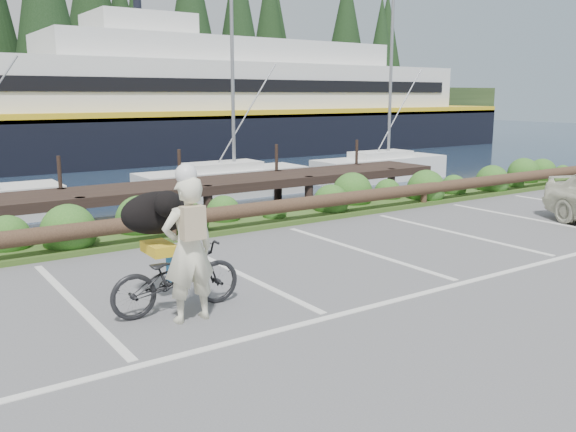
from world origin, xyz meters
The scene contains 6 objects.
ground centered at (0.00, 0.00, 0.00)m, with size 72.00×72.00×0.00m, color #565659.
vegetation_strip centered at (0.00, 5.30, 0.05)m, with size 34.00×1.60×0.10m, color #3D5B21.
log_rail centered at (0.00, 4.60, 0.00)m, with size 32.00×0.30×0.60m, color #443021, non-canonical shape.
bicycle centered at (-1.54, 0.95, 0.47)m, with size 0.63×1.80×0.95m, color black.
cyclist centered at (-1.54, 0.53, 0.93)m, with size 0.68×0.45×1.86m, color #E7E4C4.
dog centered at (-1.53, 1.53, 1.24)m, with size 1.03×0.50×0.60m, color black.
Camera 1 is at (-4.68, -6.29, 2.84)m, focal length 38.00 mm.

